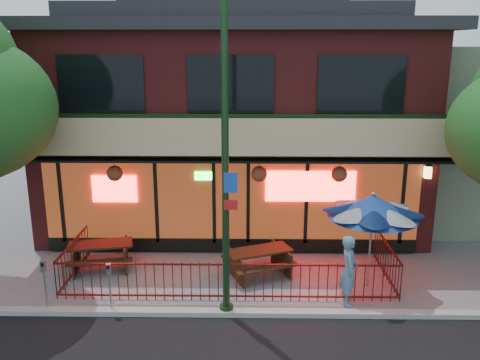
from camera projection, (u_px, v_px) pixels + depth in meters
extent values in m
plane|color=gray|center=(227.00, 304.00, 12.25)|extent=(80.00, 80.00, 0.00)
cube|color=#999993|center=(226.00, 313.00, 11.75)|extent=(80.00, 0.25, 0.12)
cube|color=maroon|center=(235.00, 125.00, 18.36)|extent=(12.00, 8.00, 6.50)
cube|color=#59230F|center=(231.00, 200.00, 14.89)|extent=(11.00, 0.06, 2.60)
cube|color=#FF0C0C|center=(310.00, 186.00, 14.66)|extent=(2.60, 0.04, 0.90)
cube|color=#FF0C0C|center=(114.00, 189.00, 14.77)|extent=(1.30, 0.04, 0.80)
cube|color=#D1B984|center=(230.00, 139.00, 13.93)|extent=(12.20, 1.33, 1.26)
cube|color=black|center=(101.00, 84.00, 14.08)|extent=(2.40, 0.06, 1.60)
cube|color=black|center=(231.00, 84.00, 14.02)|extent=(2.40, 0.06, 1.60)
cube|color=black|center=(361.00, 85.00, 13.96)|extent=(2.40, 0.06, 1.60)
cube|color=black|center=(231.00, 245.00, 15.22)|extent=(11.00, 0.12, 0.40)
cube|color=#FFC672|center=(428.00, 172.00, 14.41)|extent=(0.18, 0.18, 0.32)
cube|color=gray|center=(478.00, 130.00, 18.76)|extent=(6.00, 7.00, 6.00)
cube|color=#4E1110|center=(227.00, 265.00, 12.19)|extent=(8.40, 0.04, 0.04)
cube|color=#4E1110|center=(227.00, 296.00, 12.41)|extent=(8.40, 0.04, 0.04)
cube|color=#4E1110|center=(72.00, 243.00, 13.51)|extent=(0.04, 2.60, 0.04)
cube|color=#4E1110|center=(388.00, 245.00, 13.38)|extent=(0.04, 2.60, 0.04)
cylinder|color=#4E1110|center=(227.00, 282.00, 12.31)|extent=(0.02, 0.02, 1.00)
cylinder|color=black|center=(225.00, 168.00, 10.95)|extent=(0.16, 0.16, 7.00)
cylinder|color=black|center=(226.00, 309.00, 11.83)|extent=(0.32, 0.32, 0.20)
cube|color=#194CB2|center=(231.00, 183.00, 10.88)|extent=(0.30, 0.02, 0.45)
cube|color=red|center=(231.00, 205.00, 11.01)|extent=(0.30, 0.02, 0.22)
cube|color=#311E12|center=(76.00, 258.00, 14.01)|extent=(0.30, 1.25, 0.72)
cube|color=#311E12|center=(126.00, 255.00, 14.25)|extent=(0.30, 1.25, 0.72)
cube|color=#311E12|center=(100.00, 244.00, 14.04)|extent=(1.85, 1.05, 0.06)
cube|color=#311E12|center=(99.00, 262.00, 13.61)|extent=(1.76, 0.61, 0.05)
cube|color=#311E12|center=(102.00, 247.00, 14.62)|extent=(1.76, 0.61, 0.05)
cube|color=#322311|center=(236.00, 267.00, 13.48)|extent=(0.53, 1.17, 0.71)
cube|color=#322311|center=(281.00, 259.00, 13.96)|extent=(0.53, 1.17, 0.71)
cube|color=#322311|center=(259.00, 251.00, 13.63)|extent=(1.87, 1.32, 0.06)
cube|color=#322311|center=(267.00, 268.00, 13.23)|extent=(1.70, 0.91, 0.05)
cube|color=#322311|center=(252.00, 253.00, 14.18)|extent=(1.70, 0.91, 0.05)
cylinder|color=gray|center=(370.00, 244.00, 12.86)|extent=(0.05, 0.05, 2.34)
cone|color=navy|center=(373.00, 206.00, 12.60)|extent=(2.24, 2.24, 0.59)
sphere|color=gray|center=(374.00, 194.00, 12.52)|extent=(0.11, 0.11, 0.11)
imported|color=#5384A7|center=(349.00, 270.00, 12.07)|extent=(0.44, 0.65, 1.74)
cylinder|color=gray|center=(110.00, 293.00, 11.77)|extent=(0.04, 0.04, 0.99)
cube|color=gray|center=(109.00, 269.00, 11.62)|extent=(0.13, 0.12, 0.25)
cube|color=black|center=(108.00, 268.00, 11.56)|extent=(0.07, 0.02, 0.09)
cylinder|color=#989BA1|center=(46.00, 291.00, 11.79)|extent=(0.05, 0.05, 1.04)
cube|color=#989BA1|center=(43.00, 266.00, 11.63)|extent=(0.12, 0.11, 0.27)
cube|color=black|center=(42.00, 265.00, 11.56)|extent=(0.08, 0.01, 0.09)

